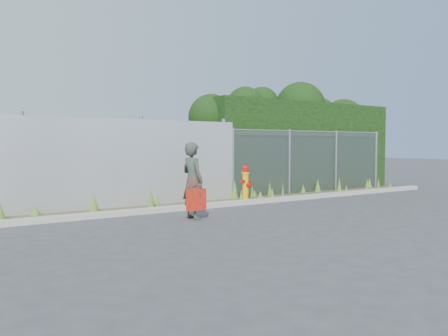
% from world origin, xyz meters
% --- Properties ---
extents(ground, '(80.00, 80.00, 0.00)m').
position_xyz_m(ground, '(0.00, 0.00, 0.00)').
color(ground, '#3B3B3E').
rests_on(ground, ground).
extents(curb, '(16.00, 0.22, 0.12)m').
position_xyz_m(curb, '(0.00, 1.80, 0.06)').
color(curb, '#A39C93').
rests_on(curb, ground).
extents(weed_strip, '(16.00, 1.26, 0.55)m').
position_xyz_m(weed_strip, '(0.24, 2.46, 0.12)').
color(weed_strip, '#484029').
rests_on(weed_strip, ground).
extents(corrugated_fence, '(8.50, 0.21, 2.30)m').
position_xyz_m(corrugated_fence, '(-3.25, 3.01, 1.10)').
color(corrugated_fence, silver).
rests_on(corrugated_fence, ground).
extents(chainlink_fence, '(6.50, 0.07, 2.05)m').
position_xyz_m(chainlink_fence, '(4.25, 3.00, 1.03)').
color(chainlink_fence, gray).
rests_on(chainlink_fence, ground).
extents(hedge, '(7.83, 1.82, 3.76)m').
position_xyz_m(hedge, '(4.55, 4.06, 1.96)').
color(hedge, black).
rests_on(hedge, ground).
extents(fire_hydrant, '(0.34, 0.31, 1.03)m').
position_xyz_m(fire_hydrant, '(1.01, 2.33, 0.50)').
color(fire_hydrant, '#F4AE0C').
rests_on(fire_hydrant, ground).
extents(woman, '(0.44, 0.62, 1.61)m').
position_xyz_m(woman, '(-1.60, 0.61, 0.81)').
color(woman, '#0F5F49').
rests_on(woman, ground).
extents(red_tote_bag, '(0.41, 0.15, 0.53)m').
position_xyz_m(red_tote_bag, '(-1.62, 0.41, 0.43)').
color(red_tote_bag, '#B70A15').
extents(black_shoulder_bag, '(0.24, 0.10, 0.18)m').
position_xyz_m(black_shoulder_bag, '(-1.54, 0.82, 1.05)').
color(black_shoulder_bag, black).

